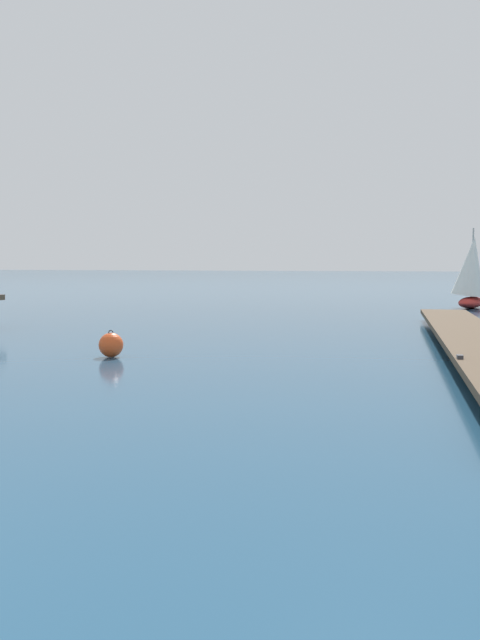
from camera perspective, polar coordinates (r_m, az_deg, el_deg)
name	(u,v)px	position (r m, az deg, el deg)	size (l,w,h in m)	color
floating_dock	(475,340)	(19.50, 18.43, -1.57)	(3.84, 22.61, 0.53)	brown
mooring_buoy	(111,345)	(18.20, -10.37, -2.00)	(0.62, 0.62, 0.69)	#E04C1E
distant_sailboat	(471,273)	(39.05, 18.15, 3.60)	(2.31, 3.50, 4.21)	#AD2823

